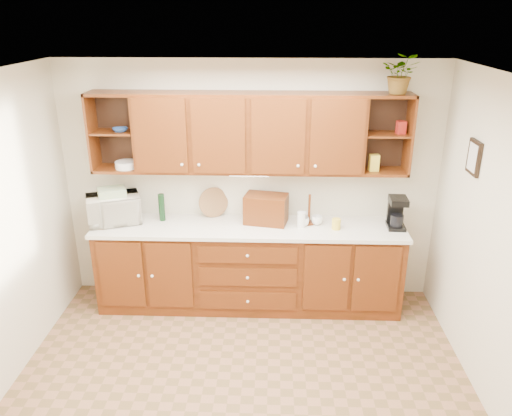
# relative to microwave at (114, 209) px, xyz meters

# --- Properties ---
(floor) EXTENTS (4.00, 4.00, 0.00)m
(floor) POSITION_rel_microwave_xyz_m (1.43, -1.49, -1.09)
(floor) COLOR #8F5F42
(floor) RESTS_ON ground
(ceiling) EXTENTS (4.00, 4.00, 0.00)m
(ceiling) POSITION_rel_microwave_xyz_m (1.43, -1.49, 1.51)
(ceiling) COLOR white
(ceiling) RESTS_ON back_wall
(back_wall) EXTENTS (4.00, 0.00, 4.00)m
(back_wall) POSITION_rel_microwave_xyz_m (1.43, 0.26, 0.21)
(back_wall) COLOR beige
(back_wall) RESTS_ON floor
(right_wall) EXTENTS (0.00, 3.50, 3.50)m
(right_wall) POSITION_rel_microwave_xyz_m (3.43, -1.49, 0.21)
(right_wall) COLOR beige
(right_wall) RESTS_ON floor
(base_cabinets) EXTENTS (3.20, 0.60, 0.90)m
(base_cabinets) POSITION_rel_microwave_xyz_m (1.43, -0.04, -0.64)
(base_cabinets) COLOR #3C1C06
(base_cabinets) RESTS_ON floor
(countertop) EXTENTS (3.24, 0.64, 0.04)m
(countertop) POSITION_rel_microwave_xyz_m (1.43, -0.05, -0.17)
(countertop) COLOR silver
(countertop) RESTS_ON base_cabinets
(upper_cabinets) EXTENTS (3.20, 0.33, 0.80)m
(upper_cabinets) POSITION_rel_microwave_xyz_m (1.44, 0.10, 0.80)
(upper_cabinets) COLOR #3C1C06
(upper_cabinets) RESTS_ON back_wall
(undercabinet_light) EXTENTS (0.40, 0.05, 0.02)m
(undercabinet_light) POSITION_rel_microwave_xyz_m (1.43, 0.05, 0.38)
(undercabinet_light) COLOR white
(undercabinet_light) RESTS_ON upper_cabinets
(framed_picture) EXTENTS (0.03, 0.24, 0.30)m
(framed_picture) POSITION_rel_microwave_xyz_m (3.41, -0.59, 0.76)
(framed_picture) COLOR black
(framed_picture) RESTS_ON right_wall
(wicker_basket) EXTENTS (0.24, 0.24, 0.14)m
(wicker_basket) POSITION_rel_microwave_xyz_m (-0.09, -0.09, -0.08)
(wicker_basket) COLOR olive
(wicker_basket) RESTS_ON countertop
(microwave) EXTENTS (0.63, 0.53, 0.30)m
(microwave) POSITION_rel_microwave_xyz_m (0.00, 0.00, 0.00)
(microwave) COLOR beige
(microwave) RESTS_ON countertop
(towel_stack) EXTENTS (0.33, 0.30, 0.08)m
(towel_stack) POSITION_rel_microwave_xyz_m (0.00, 0.00, 0.19)
(towel_stack) COLOR #DCE46B
(towel_stack) RESTS_ON microwave
(wine_bottle) EXTENTS (0.08, 0.08, 0.30)m
(wine_bottle) POSITION_rel_microwave_xyz_m (0.50, 0.06, -0.00)
(wine_bottle) COLOR black
(wine_bottle) RESTS_ON countertop
(woven_tray) EXTENTS (0.33, 0.21, 0.32)m
(woven_tray) POSITION_rel_microwave_xyz_m (1.03, 0.20, -0.14)
(woven_tray) COLOR olive
(woven_tray) RESTS_ON countertop
(bread_box) EXTENTS (0.48, 0.35, 0.31)m
(bread_box) POSITION_rel_microwave_xyz_m (1.60, 0.05, 0.01)
(bread_box) COLOR #3C1C06
(bread_box) RESTS_ON countertop
(mug_tree) EXTENTS (0.29, 0.29, 0.32)m
(mug_tree) POSITION_rel_microwave_xyz_m (2.06, 0.03, -0.10)
(mug_tree) COLOR #3C1C06
(mug_tree) RESTS_ON countertop
(canister_red) EXTENTS (0.12, 0.12, 0.14)m
(canister_red) POSITION_rel_microwave_xyz_m (1.70, -0.01, -0.08)
(canister_red) COLOR maroon
(canister_red) RESTS_ON countertop
(canister_white) EXTENTS (0.09, 0.09, 0.17)m
(canister_white) POSITION_rel_microwave_xyz_m (1.97, -0.07, -0.07)
(canister_white) COLOR white
(canister_white) RESTS_ON countertop
(canister_yellow) EXTENTS (0.12, 0.12, 0.11)m
(canister_yellow) POSITION_rel_microwave_xyz_m (2.33, -0.10, -0.09)
(canister_yellow) COLOR yellow
(canister_yellow) RESTS_ON countertop
(coffee_maker) EXTENTS (0.19, 0.24, 0.33)m
(coffee_maker) POSITION_rel_microwave_xyz_m (2.95, -0.03, 0.01)
(coffee_maker) COLOR black
(coffee_maker) RESTS_ON countertop
(bowl_stack) EXTENTS (0.20, 0.20, 0.04)m
(bowl_stack) POSITION_rel_microwave_xyz_m (0.13, 0.06, 0.83)
(bowl_stack) COLOR navy
(bowl_stack) RESTS_ON upper_cabinets
(plate_stack) EXTENTS (0.29, 0.29, 0.07)m
(plate_stack) POSITION_rel_microwave_xyz_m (0.16, 0.06, 0.47)
(plate_stack) COLOR white
(plate_stack) RESTS_ON upper_cabinets
(pantry_box_yellow) EXTENTS (0.10, 0.08, 0.17)m
(pantry_box_yellow) POSITION_rel_microwave_xyz_m (2.69, 0.06, 0.52)
(pantry_box_yellow) COLOR yellow
(pantry_box_yellow) RESTS_ON upper_cabinets
(pantry_box_red) EXTENTS (0.10, 0.09, 0.12)m
(pantry_box_red) POSITION_rel_microwave_xyz_m (2.93, 0.08, 0.87)
(pantry_box_red) COLOR maroon
(pantry_box_red) RESTS_ON upper_cabinets
(potted_plant) EXTENTS (0.42, 0.39, 0.38)m
(potted_plant) POSITION_rel_microwave_xyz_m (2.87, 0.05, 1.39)
(potted_plant) COLOR #999999
(potted_plant) RESTS_ON upper_cabinets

